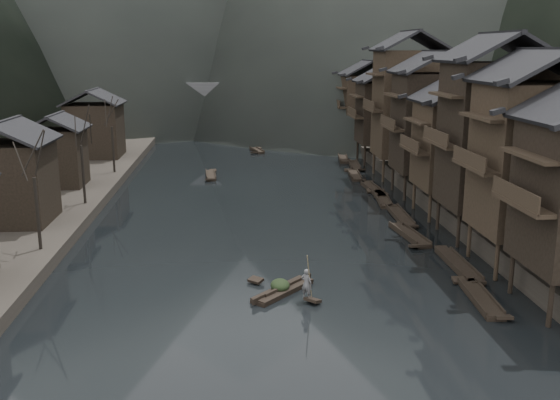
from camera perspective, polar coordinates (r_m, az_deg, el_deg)
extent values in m
plane|color=black|center=(43.07, -0.53, -6.24)|extent=(300.00, 300.00, 0.00)
cube|color=#2D2823|center=(89.86, 20.55, 3.98)|extent=(40.00, 200.00, 1.80)
cylinder|color=black|center=(36.93, 23.50, -8.74)|extent=(0.30, 0.30, 2.90)
cylinder|color=black|center=(40.93, 20.41, -6.29)|extent=(0.30, 0.30, 2.90)
cylinder|color=black|center=(42.13, 23.83, -6.04)|extent=(0.30, 0.30, 2.90)
cube|color=#2C2218|center=(37.09, 21.30, -0.33)|extent=(1.20, 5.70, 0.25)
cylinder|color=#2C2218|center=(42.81, 19.20, -5.31)|extent=(0.30, 0.30, 2.90)
cylinder|color=#2C2218|center=(47.02, 16.91, -3.46)|extent=(0.30, 0.30, 2.90)
cylinder|color=#2C2218|center=(43.97, 22.51, -5.11)|extent=(0.30, 0.30, 2.90)
cylinder|color=#2C2218|center=(48.08, 19.98, -3.32)|extent=(0.30, 0.30, 2.90)
cube|color=#2C2218|center=(44.75, 22.27, 3.51)|extent=(7.00, 6.00, 9.93)
cube|color=#2C2218|center=(43.20, 17.46, 2.90)|extent=(1.20, 5.70, 0.25)
cylinder|color=black|center=(48.99, 16.00, -2.71)|extent=(0.30, 0.30, 2.90)
cylinder|color=black|center=(53.34, 14.25, -1.28)|extent=(0.30, 0.30, 2.90)
cylinder|color=black|center=(50.00, 18.96, -2.60)|extent=(0.30, 0.30, 2.90)
cylinder|color=black|center=(54.28, 17.00, -1.20)|extent=(0.30, 0.30, 2.90)
cube|color=black|center=(50.94, 18.87, 5.59)|extent=(7.00, 6.00, 11.11)
cube|color=#2C2218|center=(49.59, 14.55, 5.04)|extent=(1.20, 5.70, 0.25)
cylinder|color=#2C2218|center=(55.36, 13.54, -0.69)|extent=(0.30, 0.30, 2.90)
cylinder|color=#2C2218|center=(59.82, 12.15, 0.44)|extent=(0.30, 0.30, 2.90)
cylinder|color=#2C2218|center=(56.26, 16.20, -0.63)|extent=(0.30, 0.30, 2.90)
cylinder|color=#2C2218|center=(60.65, 14.65, 0.48)|extent=(0.30, 0.30, 2.90)
cube|color=#2C2218|center=(57.62, 16.04, 4.87)|extent=(7.00, 6.00, 7.57)
cube|color=#2C2218|center=(56.41, 12.19, 4.53)|extent=(1.20, 5.70, 0.25)
cylinder|color=black|center=(62.81, 11.34, 1.11)|extent=(0.30, 0.30, 2.90)
cylinder|color=black|center=(67.34, 10.26, 1.99)|extent=(0.30, 0.30, 2.90)
cylinder|color=black|center=(63.61, 13.73, 1.14)|extent=(0.30, 0.30, 2.90)
cylinder|color=black|center=(68.08, 12.50, 2.01)|extent=(0.30, 0.30, 2.90)
cube|color=black|center=(64.98, 13.68, 6.91)|extent=(7.00, 6.00, 9.72)
cube|color=#2C2218|center=(63.92, 10.22, 6.54)|extent=(1.20, 5.70, 0.25)
cylinder|color=#2C2218|center=(71.33, 9.42, 2.68)|extent=(0.30, 0.30, 2.90)
cylinder|color=#2C2218|center=(75.92, 8.58, 3.37)|extent=(0.30, 0.30, 2.90)
cylinder|color=#2C2218|center=(72.03, 11.55, 2.69)|extent=(0.30, 0.30, 2.90)
cylinder|color=#2C2218|center=(76.58, 10.59, 3.38)|extent=(0.30, 0.30, 2.90)
cube|color=#2C2218|center=(73.44, 11.58, 8.61)|extent=(7.00, 6.00, 11.89)
cube|color=#2C2218|center=(72.51, 8.48, 8.20)|extent=(1.20, 5.70, 0.25)
cylinder|color=black|center=(80.92, 7.76, 4.03)|extent=(0.30, 0.30, 2.90)
cylinder|color=black|center=(85.56, 7.10, 4.57)|extent=(0.30, 0.30, 2.90)
cylinder|color=black|center=(81.54, 9.66, 4.03)|extent=(0.30, 0.30, 2.90)
cylinder|color=black|center=(86.14, 8.90, 4.57)|extent=(0.30, 0.30, 2.90)
cube|color=black|center=(83.25, 9.64, 7.87)|extent=(7.00, 6.00, 7.87)
cube|color=#2C2218|center=(82.42, 6.91, 7.63)|extent=(1.20, 5.70, 0.25)
cylinder|color=#2C2218|center=(92.55, 6.23, 5.27)|extent=(0.30, 0.30, 2.90)
cylinder|color=#2C2218|center=(97.22, 5.71, 5.69)|extent=(0.30, 0.30, 2.90)
cylinder|color=#2C2218|center=(93.09, 7.90, 5.27)|extent=(0.30, 0.30, 2.90)
cylinder|color=#2C2218|center=(97.74, 7.31, 5.69)|extent=(0.30, 0.30, 2.90)
cube|color=#2C2218|center=(94.87, 7.91, 8.74)|extent=(7.00, 6.00, 8.27)
cube|color=#2C2218|center=(94.15, 5.49, 8.51)|extent=(1.20, 5.70, 0.25)
cube|color=black|center=(54.43, -23.39, 1.71)|extent=(6.00, 6.00, 6.50)
cube|color=black|center=(67.66, -19.62, 3.88)|extent=(5.00, 5.00, 5.80)
cube|color=black|center=(84.91, -16.54, 6.29)|extent=(6.50, 6.50, 6.80)
cylinder|color=black|center=(46.58, -22.13, -0.89)|extent=(0.24, 0.24, 5.14)
cylinder|color=black|center=(59.21, -18.29, 2.44)|extent=(0.24, 0.24, 5.30)
cylinder|color=black|center=(73.45, -15.60, 4.66)|extent=(0.24, 0.24, 5.22)
cube|color=black|center=(39.55, 17.81, -8.55)|extent=(1.50, 6.02, 0.30)
cube|color=black|center=(39.48, 17.83, -8.31)|extent=(1.55, 5.90, 0.10)
cube|color=black|center=(41.89, 16.12, -6.96)|extent=(0.98, 0.80, 0.32)
cube|color=black|center=(37.16, 19.75, -9.94)|extent=(0.98, 0.80, 0.32)
cube|color=black|center=(44.85, 15.97, -5.77)|extent=(1.13, 6.99, 0.30)
cube|color=black|center=(44.79, 15.99, -5.55)|extent=(1.19, 6.85, 0.10)
cube|color=black|center=(47.79, 14.59, -4.30)|extent=(0.94, 0.86, 0.35)
cube|color=black|center=(41.88, 17.57, -7.08)|extent=(0.94, 0.86, 0.35)
cube|color=black|center=(51.05, 11.73, -3.15)|extent=(1.84, 6.46, 0.30)
cube|color=black|center=(51.00, 11.74, -2.95)|extent=(1.88, 6.34, 0.10)
cube|color=black|center=(53.92, 11.23, -2.07)|extent=(1.02, 0.89, 0.34)
cube|color=black|center=(48.13, 12.31, -4.04)|extent=(1.02, 0.89, 0.34)
cube|color=black|center=(56.68, 10.88, -1.43)|extent=(1.35, 7.46, 0.30)
cube|color=black|center=(56.63, 10.89, -1.25)|extent=(1.40, 7.31, 0.10)
cube|color=black|center=(59.94, 9.90, -0.42)|extent=(0.96, 0.94, 0.36)
cube|color=black|center=(53.37, 11.99, -2.27)|extent=(0.96, 0.94, 0.36)
cube|color=black|center=(62.76, 9.33, 0.11)|extent=(1.88, 7.18, 0.30)
cube|color=black|center=(62.72, 9.33, 0.27)|extent=(1.92, 7.05, 0.10)
cube|color=black|center=(65.86, 8.33, 0.91)|extent=(1.03, 0.97, 0.35)
cube|color=black|center=(59.64, 10.44, -0.52)|extent=(1.03, 0.97, 0.35)
cube|color=black|center=(66.54, 8.59, 0.91)|extent=(1.51, 7.02, 0.30)
cube|color=black|center=(66.51, 8.59, 1.06)|extent=(1.56, 6.88, 0.10)
cube|color=black|center=(69.74, 8.15, 1.63)|extent=(0.98, 0.91, 0.35)
cube|color=black|center=(63.30, 9.08, 0.36)|extent=(0.98, 0.91, 0.35)
cube|color=black|center=(74.06, 6.83, 2.26)|extent=(1.61, 6.01, 0.30)
cube|color=black|center=(74.02, 6.83, 2.40)|extent=(1.65, 5.90, 0.10)
cube|color=black|center=(76.72, 6.25, 2.78)|extent=(0.99, 0.81, 0.32)
cube|color=black|center=(71.35, 7.46, 1.92)|extent=(0.99, 0.81, 0.32)
cube|color=black|center=(80.43, 6.81, 3.17)|extent=(1.77, 6.67, 0.30)
cube|color=black|center=(80.39, 6.81, 3.29)|extent=(1.81, 6.54, 0.10)
cube|color=black|center=(83.38, 6.18, 3.65)|extent=(1.01, 0.90, 0.34)
cube|color=black|center=(77.43, 7.49, 2.84)|extent=(1.01, 0.90, 0.34)
cube|color=black|center=(85.38, 5.78, 3.80)|extent=(1.87, 6.62, 0.30)
cube|color=black|center=(85.34, 5.79, 3.92)|extent=(1.91, 6.50, 0.10)
cube|color=black|center=(88.32, 5.20, 4.24)|extent=(1.02, 0.91, 0.34)
cube|color=black|center=(82.40, 6.42, 3.53)|extent=(1.02, 0.91, 0.34)
cube|color=black|center=(91.36, 5.36, 4.46)|extent=(1.68, 6.59, 0.30)
cube|color=black|center=(91.34, 5.37, 4.57)|extent=(1.73, 6.47, 0.10)
cube|color=black|center=(94.33, 4.88, 4.84)|extent=(1.00, 0.88, 0.34)
cube|color=black|center=(88.36, 5.88, 4.22)|extent=(1.00, 0.88, 0.34)
cube|color=black|center=(73.92, -6.35, 2.25)|extent=(1.36, 5.56, 0.30)
cube|color=black|center=(73.88, -6.35, 2.39)|extent=(1.40, 5.45, 0.10)
cube|color=black|center=(76.47, -6.16, 2.75)|extent=(0.89, 0.74, 0.31)
cube|color=black|center=(71.31, -6.55, 1.94)|extent=(0.89, 0.74, 0.31)
cube|color=black|center=(91.59, -2.12, 4.53)|extent=(2.08, 4.63, 0.30)
cube|color=black|center=(91.56, -2.12, 4.64)|extent=(2.11, 4.55, 0.10)
cube|color=black|center=(93.67, -1.85, 4.82)|extent=(0.96, 0.76, 0.29)
cube|color=black|center=(89.48, -2.41, 4.40)|extent=(0.96, 0.76, 0.29)
cube|color=#4C4C4F|center=(112.69, -3.03, 9.84)|extent=(40.00, 6.00, 1.60)
cube|color=#4C4C4F|center=(109.91, -3.00, 10.42)|extent=(40.00, 0.50, 1.00)
cube|color=#4C4C4F|center=(115.30, -3.07, 10.57)|extent=(40.00, 0.50, 1.00)
cube|color=#4C4C4F|center=(113.56, -10.15, 7.65)|extent=(3.20, 6.00, 6.40)
cube|color=#4C4C4F|center=(113.00, -5.31, 7.78)|extent=(3.20, 6.00, 6.40)
cube|color=#4C4C4F|center=(113.22, -0.70, 7.84)|extent=(3.20, 6.00, 6.40)
cube|color=#4C4C4F|center=(114.22, 4.10, 7.86)|extent=(3.20, 6.00, 6.40)
cube|color=black|center=(38.83, 0.28, -8.28)|extent=(4.17, 4.41, 0.30)
cube|color=black|center=(38.76, 0.28, -8.04)|extent=(4.14, 4.37, 0.10)
cube|color=black|center=(40.33, -2.23, -7.22)|extent=(1.10, 1.08, 0.30)
cube|color=black|center=(37.31, 3.01, -9.01)|extent=(1.10, 1.08, 0.30)
ellipsoid|color=black|center=(38.75, 0.01, -7.30)|extent=(1.19, 1.56, 0.72)
imported|color=slate|center=(37.21, 2.44, -7.29)|extent=(0.80, 0.73, 1.84)
cylinder|color=#8C7A51|center=(36.32, 2.79, -3.12)|extent=(0.65, 1.96, 3.80)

